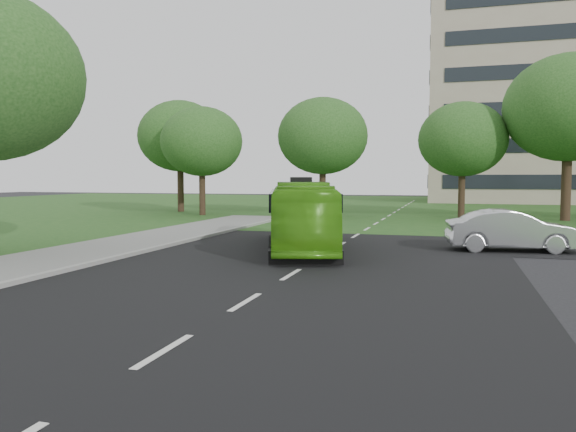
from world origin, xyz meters
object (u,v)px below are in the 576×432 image
Objects in this scene: tree_park_b at (323,136)px; bus at (301,215)px; sedan at (511,230)px; tree_park_d at (569,108)px; tree_park_c at (463,139)px; tree_park_a at (202,142)px; tree_park_f at (180,136)px.

tree_park_b is 21.04m from bus.
sedan is at bearing -56.54° from tree_park_b.
tree_park_c is at bearing 174.54° from tree_park_d.
tree_park_a is 9.58m from tree_park_b.
tree_park_d reaches higher than tree_park_b.
tree_park_c is 0.88× the size of tree_park_f.
tree_park_a is at bearing -176.01° from tree_park_d.
bus is 1.97× the size of sedan.
tree_park_d is 20.15m from sedan.
tree_park_b reaches higher than sedan.
tree_park_a is 0.89× the size of tree_park_f.
tree_park_a is 0.93× the size of tree_park_b.
tree_park_b is 0.95× the size of tree_park_f.
tree_park_d is 2.22× the size of sedan.
tree_park_f is 0.95× the size of bus.
tree_park_d is 30.48m from tree_park_f.
bus is at bearing -54.15° from tree_park_a.
tree_park_d is (6.92, -0.66, 1.98)m from tree_park_c.
tree_park_d reaches higher than tree_park_f.
tree_park_b is (9.34, 2.11, 0.39)m from tree_park_a.
tree_park_b is at bearing -177.71° from tree_park_c.
tree_park_b reaches higher than tree_park_c.
tree_park_c is 23.53m from tree_park_f.
tree_park_c is at bearing 7.27° from tree_park_a.
tree_park_b is 1.78× the size of sedan.
tree_park_f reaches higher than tree_park_b.
tree_park_f is 32.59m from sedan.
tree_park_c is at bearing 2.29° from tree_park_b.
tree_park_c reaches higher than bus.
tree_park_b is 10.47m from tree_park_c.
tree_park_d reaches higher than tree_park_c.
sedan is at bearing -5.74° from bus.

